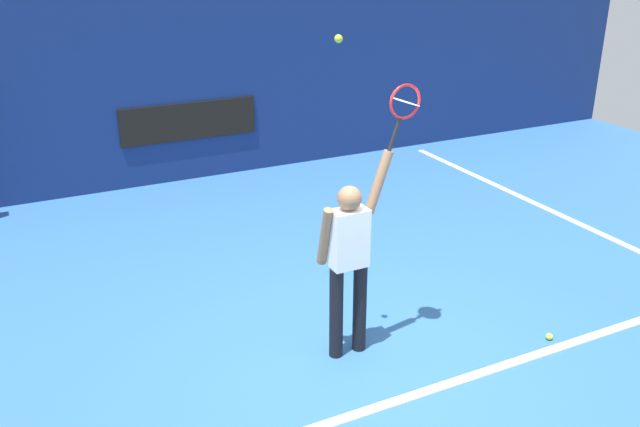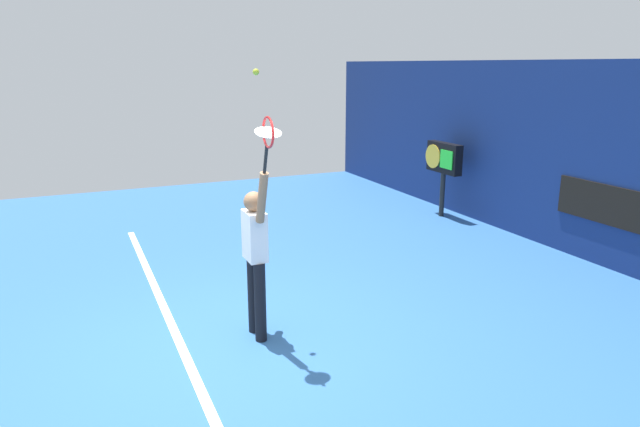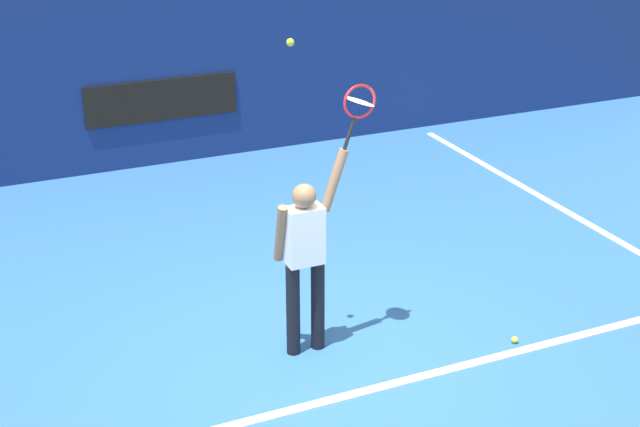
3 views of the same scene
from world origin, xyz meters
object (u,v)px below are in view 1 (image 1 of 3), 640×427
at_px(tennis_player, 349,257).
at_px(spare_ball, 549,337).
at_px(tennis_racket, 404,106).
at_px(tennis_ball, 339,39).

relative_size(tennis_player, spare_ball, 29.02).
bearing_deg(spare_ball, tennis_player, 159.51).
distance_m(tennis_player, tennis_racket, 1.43).
relative_size(tennis_player, tennis_ball, 29.02).
bearing_deg(tennis_racket, tennis_player, 179.53).
bearing_deg(tennis_ball, spare_ball, -21.88).
xyz_separation_m(tennis_racket, tennis_ball, (-0.60, 0.09, 0.59)).
bearing_deg(tennis_player, spare_ball, -20.49).
xyz_separation_m(tennis_player, tennis_racket, (0.51, -0.00, 1.34)).
relative_size(tennis_racket, spare_ball, 9.21).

